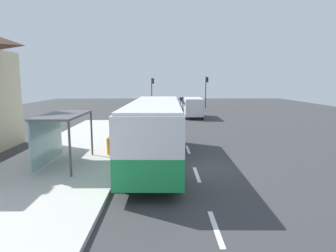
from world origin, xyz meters
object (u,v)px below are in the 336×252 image
object	(u,v)px
white_van	(193,106)
bus_shelter	(57,126)
bus	(155,128)
traffic_light_near_side	(206,87)
recycling_bin_orange	(111,146)
recycling_bin_red	(113,143)
traffic_light_far_side	(152,88)
sedan_near	(184,101)
sedan_far	(187,104)

from	to	relation	value
white_van	bus_shelter	bearing A→B (deg)	-112.83
bus	traffic_light_near_side	bearing A→B (deg)	77.23
bus	recycling_bin_orange	world-z (taller)	bus
bus	recycling_bin_orange	size ratio (longest dim) A/B	11.63
white_van	recycling_bin_orange	distance (m)	19.56
recycling_bin_orange	recycling_bin_red	size ratio (longest dim) A/B	1.00
traffic_light_far_side	bus_shelter	distance (m)	33.68
bus	sedan_near	distance (m)	36.50
traffic_light_near_side	traffic_light_far_side	world-z (taller)	traffic_light_near_side
recycling_bin_orange	sedan_near	bearing A→B (deg)	79.53
sedan_near	sedan_far	bearing A→B (deg)	-90.01
white_van	sedan_near	size ratio (longest dim) A/B	1.18
sedan_near	bus_shelter	size ratio (longest dim) A/B	1.11
sedan_near	traffic_light_near_side	distance (m)	6.05
traffic_light_near_side	recycling_bin_orange	bearing A→B (deg)	-107.53
recycling_bin_red	traffic_light_near_side	xyz separation A→B (m)	(9.70, 30.01, 2.67)
recycling_bin_red	traffic_light_far_side	distance (m)	30.93
bus	traffic_light_near_side	distance (m)	32.65
sedan_far	traffic_light_far_side	distance (m)	6.80
recycling_bin_red	traffic_light_near_side	bearing A→B (deg)	72.09
recycling_bin_red	bus_shelter	world-z (taller)	bus_shelter
bus	recycling_bin_red	bearing A→B (deg)	144.16
recycling_bin_red	bus_shelter	bearing A→B (deg)	-129.46
white_van	traffic_light_far_side	world-z (taller)	traffic_light_far_side
traffic_light_near_side	recycling_bin_red	bearing A→B (deg)	-107.91
recycling_bin_red	bus_shelter	distance (m)	3.77
sedan_near	sedan_far	world-z (taller)	same
recycling_bin_red	traffic_light_far_side	bearing A→B (deg)	87.95
sedan_far	recycling_bin_orange	xyz separation A→B (m)	(-6.50, -28.15, -0.14)
recycling_bin_orange	traffic_light_near_side	xyz separation A→B (m)	(9.70, 30.71, 2.67)
sedan_near	traffic_light_far_side	bearing A→B (deg)	-145.87
bus	sedan_far	bearing A→B (deg)	82.19
recycling_bin_orange	recycling_bin_red	distance (m)	0.70
sedan_far	traffic_light_far_side	xyz separation A→B (m)	(-5.40, 3.36, 2.41)
white_van	recycling_bin_orange	world-z (taller)	white_van
bus	bus_shelter	bearing A→B (deg)	-169.27
sedan_far	bus_shelter	world-z (taller)	bus_shelter
bus_shelter	recycling_bin_red	bearing A→B (deg)	50.54
traffic_light_near_side	traffic_light_far_side	bearing A→B (deg)	174.68
traffic_light_far_side	sedan_near	bearing A→B (deg)	34.13
recycling_bin_red	recycling_bin_orange	bearing A→B (deg)	-90.00
sedan_far	recycling_bin_red	size ratio (longest dim) A/B	4.70
bus_shelter	recycling_bin_orange	bearing A→B (deg)	41.94
traffic_light_near_side	bus_shelter	distance (m)	34.82
sedan_far	traffic_light_near_side	world-z (taller)	traffic_light_near_side
sedan_far	recycling_bin_orange	size ratio (longest dim) A/B	4.70
white_van	sedan_far	xyz separation A→B (m)	(0.10, 9.68, -0.55)
traffic_light_near_side	white_van	bearing A→B (deg)	-105.09
white_van	bus_shelter	size ratio (longest dim) A/B	1.31
recycling_bin_red	white_van	bearing A→B (deg)	70.19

